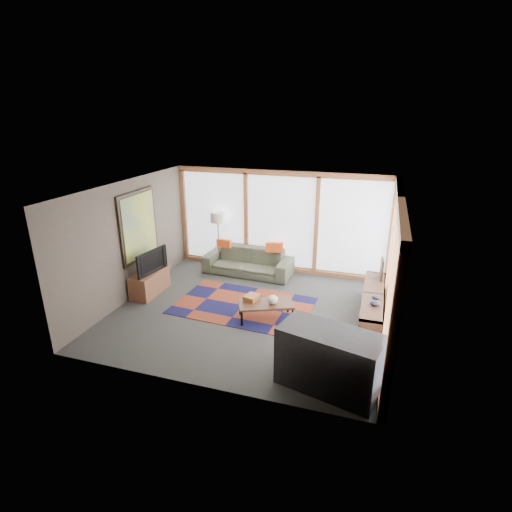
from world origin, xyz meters
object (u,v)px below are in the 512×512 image
(sofa, at_px, (248,261))
(television, at_px, (149,261))
(floor_lamp, at_px, (218,240))
(bookshelf, at_px, (373,306))
(tv_console, at_px, (150,282))
(coffee_table, at_px, (266,311))
(bar_counter, at_px, (329,360))

(sofa, relative_size, television, 2.39)
(sofa, height_order, floor_lamp, floor_lamp)
(bookshelf, xyz_separation_m, tv_console, (-4.90, -0.27, -0.02))
(coffee_table, height_order, bookshelf, bookshelf)
(coffee_table, height_order, television, television)
(bar_counter, bearing_deg, bookshelf, 91.31)
(tv_console, relative_size, bar_counter, 0.71)
(tv_console, distance_m, bar_counter, 4.83)
(coffee_table, distance_m, tv_console, 2.89)
(floor_lamp, relative_size, tv_console, 1.40)
(floor_lamp, xyz_separation_m, bookshelf, (4.03, -1.74, -0.46))
(coffee_table, relative_size, television, 1.15)
(sofa, distance_m, bookshelf, 3.49)
(bookshelf, distance_m, television, 4.89)
(television, height_order, bar_counter, television)
(bookshelf, relative_size, tv_console, 2.17)
(television, bearing_deg, floor_lamp, -12.48)
(coffee_table, bearing_deg, floor_lamp, 130.12)
(bookshelf, bearing_deg, sofa, 154.22)
(coffee_table, height_order, bar_counter, bar_counter)
(sofa, bearing_deg, tv_console, -132.12)
(bookshelf, bearing_deg, bar_counter, -103.02)
(coffee_table, distance_m, bookshelf, 2.13)
(bar_counter, bearing_deg, television, 168.77)
(coffee_table, distance_m, television, 2.91)
(sofa, xyz_separation_m, tv_console, (-1.76, -1.79, -0.06))
(floor_lamp, height_order, television, floor_lamp)
(coffee_table, xyz_separation_m, bookshelf, (2.03, 0.63, 0.11))
(sofa, distance_m, television, 2.54)
(sofa, xyz_separation_m, floor_lamp, (-0.89, 0.22, 0.42))
(bar_counter, bearing_deg, floor_lamp, 144.74)
(bookshelf, bearing_deg, television, -176.49)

